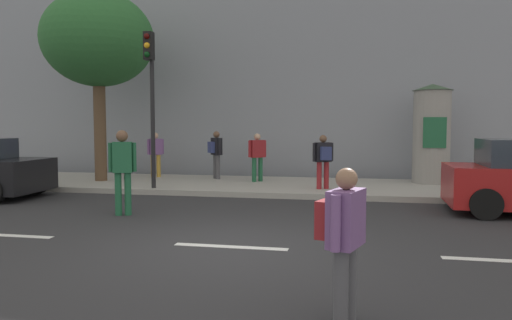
{
  "coord_description": "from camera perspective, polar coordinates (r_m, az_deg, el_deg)",
  "views": [
    {
      "loc": [
        1.82,
        -7.07,
        1.87
      ],
      "look_at": [
        0.0,
        2.0,
        1.21
      ],
      "focal_mm": 33.48,
      "sensor_mm": 36.0,
      "label": 1
    }
  ],
  "objects": [
    {
      "name": "sidewalk_curb",
      "position": [
        14.3,
        3.92,
        -3.17
      ],
      "size": [
        36.0,
        4.0,
        0.15
      ],
      "primitive_type": "cube",
      "color": "#9E9B93",
      "rests_on": "ground_plane"
    },
    {
      "name": "pedestrian_in_red_top",
      "position": [
        14.83,
        0.11,
        0.84
      ],
      "size": [
        0.53,
        0.53,
        1.5
      ],
      "color": "#1E5938",
      "rests_on": "sidewalk_curb"
    },
    {
      "name": "pedestrian_in_dark_shirt",
      "position": [
        10.35,
        -15.65,
        -0.64
      ],
      "size": [
        0.53,
        0.37,
        1.79
      ],
      "color": "#1E5938",
      "rests_on": "ground_plane"
    },
    {
      "name": "pedestrian_with_bag",
      "position": [
        15.63,
        -4.82,
        1.1
      ],
      "size": [
        0.51,
        0.51,
        1.56
      ],
      "color": "#4C4C51",
      "rests_on": "sidewalk_curb"
    },
    {
      "name": "pedestrian_in_light_jacket",
      "position": [
        4.58,
        10.4,
        -8.47
      ],
      "size": [
        0.48,
        0.61,
        1.49
      ],
      "color": "#4C4C51",
      "rests_on": "ground_plane"
    },
    {
      "name": "poster_column",
      "position": [
        15.39,
        20.24,
        3.04
      ],
      "size": [
        1.2,
        1.2,
        2.99
      ],
      "color": "gray",
      "rests_on": "sidewalk_curb"
    },
    {
      "name": "pedestrian_tallest",
      "position": [
        13.17,
        8.05,
        0.33
      ],
      "size": [
        0.55,
        0.5,
        1.48
      ],
      "color": "maroon",
      "rests_on": "sidewalk_curb"
    },
    {
      "name": "building_backdrop",
      "position": [
        19.43,
        5.95,
        13.71
      ],
      "size": [
        36.0,
        5.0,
        10.28
      ],
      "primitive_type": "cube",
      "color": "gray",
      "rests_on": "ground_plane"
    },
    {
      "name": "traffic_light",
      "position": [
        13.49,
        -12.49,
        8.84
      ],
      "size": [
        0.24,
        0.45,
        4.26
      ],
      "color": "black",
      "rests_on": "sidewalk_curb"
    },
    {
      "name": "street_tree",
      "position": [
        16.05,
        -18.35,
        13.4
      ],
      "size": [
        3.43,
        3.43,
        5.88
      ],
      "color": "brown",
      "rests_on": "sidewalk_curb"
    },
    {
      "name": "pedestrian_with_backpack",
      "position": [
        16.46,
        -11.91,
        0.99
      ],
      "size": [
        0.47,
        0.43,
        1.51
      ],
      "color": "#B78C33",
      "rests_on": "sidewalk_curb"
    },
    {
      "name": "lane_markings",
      "position": [
        7.53,
        -3.05,
        -10.29
      ],
      "size": [
        25.8,
        0.16,
        0.01
      ],
      "color": "silver",
      "rests_on": "ground_plane"
    },
    {
      "name": "ground_plane",
      "position": [
        7.53,
        -3.05,
        -10.32
      ],
      "size": [
        80.0,
        80.0,
        0.0
      ],
      "primitive_type": "plane",
      "color": "#2B2B2D"
    }
  ]
}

